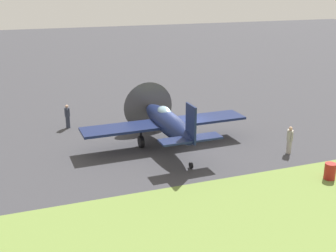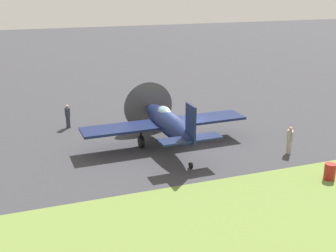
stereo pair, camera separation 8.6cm
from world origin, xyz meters
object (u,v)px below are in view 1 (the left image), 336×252
(ground_crew_mechanic, at_px, (67,116))
(fuel_drum, at_px, (330,171))
(ground_crew_chief, at_px, (290,139))
(airplane_lead, at_px, (167,122))

(ground_crew_mechanic, xyz_separation_m, fuel_drum, (11.99, -13.47, -0.46))
(ground_crew_chief, relative_size, fuel_drum, 1.92)
(ground_crew_mechanic, relative_size, fuel_drum, 1.92)
(ground_crew_mechanic, distance_m, fuel_drum, 18.04)
(ground_crew_chief, relative_size, ground_crew_mechanic, 1.00)
(ground_crew_chief, xyz_separation_m, fuel_drum, (-0.12, -3.84, -0.46))
(fuel_drum, bearing_deg, ground_crew_mechanic, 131.67)
(airplane_lead, bearing_deg, fuel_drum, -50.55)
(ground_crew_mechanic, bearing_deg, fuel_drum, 41.70)
(fuel_drum, bearing_deg, ground_crew_chief, 88.17)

